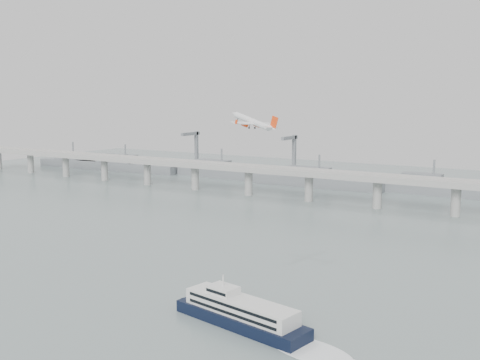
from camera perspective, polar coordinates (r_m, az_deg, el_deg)
The scene contains 5 objects.
ground at distance 223.94m, azimuth -7.44°, elevation -10.93°, with size 900.00×900.00×0.00m, color slate.
bridge at distance 392.43m, azimuth 10.87°, elevation -0.01°, with size 800.00×22.00×23.90m.
distant_fleet at distance 521.71m, azimuth -2.67°, elevation 0.92°, with size 453.00×60.90×40.00m.
ferry at distance 187.88m, azimuth 0.08°, elevation -13.36°, with size 81.17×25.54×15.42m.
airliner at distance 297.58m, azimuth 1.36°, elevation 5.92°, with size 33.06×30.31×11.21m.
Camera 1 is at (132.76, -164.60, 73.68)m, focal length 42.00 mm.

